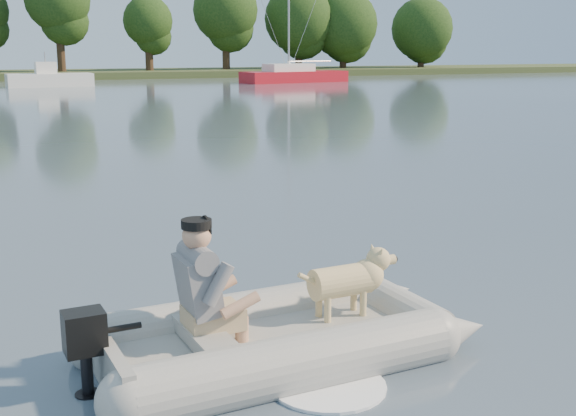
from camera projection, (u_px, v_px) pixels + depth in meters
name	position (u px, v px, depth m)	size (l,w,h in m)	color
water	(335.00, 356.00, 6.21)	(160.00, 160.00, 0.00)	slate
shore_bank	(16.00, 76.00, 62.01)	(160.00, 12.00, 0.70)	#47512D
treeline	(82.00, 16.00, 62.23)	(84.66, 7.35, 9.27)	#332316
dinghy	(280.00, 291.00, 6.09)	(4.43, 2.85, 1.36)	#979692
man	(200.00, 280.00, 5.80)	(0.71, 0.61, 1.06)	slate
dog	(341.00, 287.00, 6.43)	(0.91, 0.32, 0.61)	tan
outboard_motor	(86.00, 357.00, 5.45)	(0.41, 0.28, 0.77)	black
motorboat	(49.00, 70.00, 48.67)	(5.76, 2.22, 2.44)	white
sailboat	(294.00, 76.00, 55.05)	(8.65, 3.81, 11.49)	#AE131F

